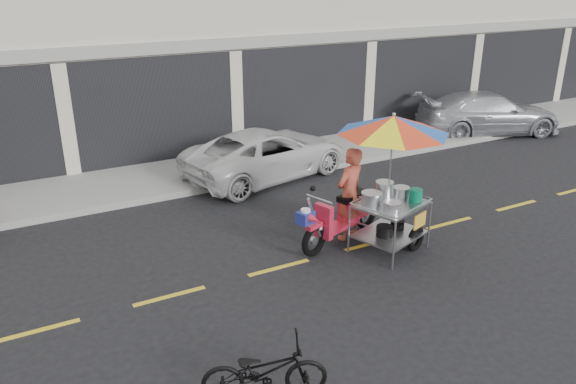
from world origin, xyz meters
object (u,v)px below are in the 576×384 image
near_bicycle (264,371)px  food_vendor_rig (376,163)px  white_pickup (267,153)px  silver_pickup (488,113)px

near_bicycle → food_vendor_rig: (3.64, 2.80, 1.25)m
food_vendor_rig → white_pickup: bearing=72.5°
white_pickup → near_bicycle: bearing=141.3°
food_vendor_rig → near_bicycle: bearing=-161.2°
white_pickup → silver_pickup: 8.04m
food_vendor_rig → silver_pickup: bearing=11.9°
white_pickup → near_bicycle: size_ratio=2.86×
near_bicycle → food_vendor_rig: size_ratio=0.51×
white_pickup → near_bicycle: white_pickup is taller
near_bicycle → white_pickup: bearing=-4.7°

